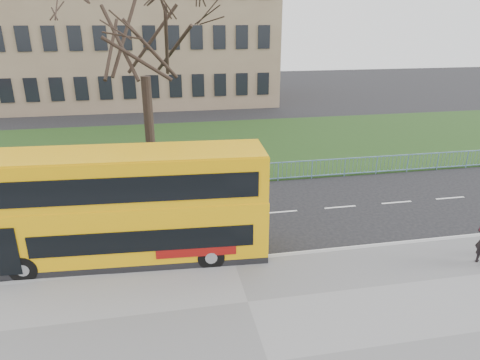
% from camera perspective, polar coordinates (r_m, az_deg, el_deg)
% --- Properties ---
extents(ground, '(120.00, 120.00, 0.00)m').
position_cam_1_polar(ground, '(17.68, -1.73, -8.40)').
color(ground, black).
rests_on(ground, ground).
extents(kerb, '(80.00, 0.20, 0.14)m').
position_cam_1_polar(kerb, '(16.32, -0.85, -10.78)').
color(kerb, gray).
rests_on(kerb, ground).
extents(grass_verge, '(80.00, 15.40, 0.08)m').
position_cam_1_polar(grass_verge, '(30.88, -6.02, 4.44)').
color(grass_verge, '#203D16').
rests_on(grass_verge, ground).
extents(guard_railing, '(40.00, 0.12, 1.10)m').
position_cam_1_polar(guard_railing, '(23.43, -4.34, 0.51)').
color(guard_railing, '#6C95C1').
rests_on(guard_railing, ground).
extents(bare_tree, '(9.15, 9.15, 13.08)m').
position_cam_1_polar(bare_tree, '(25.36, -12.69, 15.70)').
color(bare_tree, black).
rests_on(bare_tree, grass_verge).
extents(civic_building, '(30.00, 15.00, 14.00)m').
position_cam_1_polar(civic_building, '(50.37, -14.57, 18.18)').
color(civic_building, '#887056').
rests_on(civic_building, ground).
extents(yellow_bus, '(10.14, 3.02, 4.19)m').
position_cam_1_polar(yellow_bus, '(16.11, -14.66, -3.20)').
color(yellow_bus, '#FFB60A').
rests_on(yellow_bus, ground).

